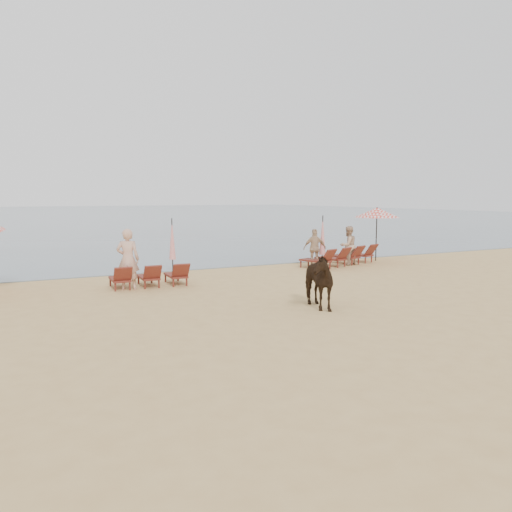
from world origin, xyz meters
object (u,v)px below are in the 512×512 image
(lounger_cluster_right, at_px, (342,256))
(beachgoer_right_b, at_px, (315,248))
(beachgoer_right_a, at_px, (348,246))
(beachgoer_left, at_px, (128,259))
(umbrella_open_right, at_px, (377,213))
(umbrella_closed_left, at_px, (172,239))
(umbrella_closed_right, at_px, (323,235))
(lounger_cluster_left, at_px, (150,276))
(cow, at_px, (314,280))

(lounger_cluster_right, relative_size, beachgoer_right_b, 2.43)
(lounger_cluster_right, height_order, beachgoer_right_a, beachgoer_right_a)
(lounger_cluster_right, distance_m, beachgoer_left, 9.70)
(beachgoer_left, bearing_deg, beachgoer_right_a, -149.45)
(umbrella_open_right, bearing_deg, beachgoer_right_a, -143.31)
(umbrella_closed_left, height_order, umbrella_closed_right, umbrella_closed_right)
(beachgoer_right_a, bearing_deg, beachgoer_left, 4.01)
(lounger_cluster_left, xyz_separation_m, lounger_cluster_right, (8.83, 1.44, 0.03))
(umbrella_open_right, relative_size, cow, 1.39)
(beachgoer_left, relative_size, beachgoer_right_b, 1.20)
(lounger_cluster_left, xyz_separation_m, cow, (3.18, -5.06, 0.38))
(umbrella_closed_left, relative_size, beachgoer_right_b, 1.31)
(umbrella_closed_left, bearing_deg, beachgoer_left, -129.28)
(lounger_cluster_left, relative_size, umbrella_closed_right, 1.13)
(lounger_cluster_right, height_order, cow, cow)
(umbrella_closed_left, relative_size, beachgoer_right_a, 1.25)
(cow, bearing_deg, umbrella_closed_left, 109.97)
(umbrella_closed_left, bearing_deg, beachgoer_right_b, -13.28)
(umbrella_open_right, xyz_separation_m, beachgoer_left, (-11.90, -2.11, -1.26))
(umbrella_closed_left, bearing_deg, cow, -78.76)
(beachgoer_right_b, bearing_deg, lounger_cluster_left, 32.78)
(beachgoer_right_b, bearing_deg, beachgoer_left, 32.80)
(lounger_cluster_right, bearing_deg, umbrella_closed_right, 167.67)
(umbrella_open_right, relative_size, beachgoer_left, 1.26)
(lounger_cluster_right, distance_m, cow, 8.62)
(beachgoer_left, bearing_deg, lounger_cluster_right, -148.92)
(lounger_cluster_left, xyz_separation_m, umbrella_closed_right, (7.76, 1.34, 0.98))
(umbrella_closed_right, height_order, beachgoer_left, umbrella_closed_right)
(cow, bearing_deg, umbrella_open_right, 50.08)
(beachgoer_right_b, bearing_deg, lounger_cluster_right, -155.38)
(beachgoer_right_a, bearing_deg, umbrella_closed_right, -2.49)
(umbrella_closed_left, xyz_separation_m, beachgoer_right_b, (5.77, -1.36, -0.50))
(umbrella_closed_left, relative_size, beachgoer_left, 1.08)
(umbrella_open_right, height_order, umbrella_closed_right, umbrella_open_right)
(umbrella_open_right, relative_size, umbrella_closed_left, 1.17)
(lounger_cluster_right, relative_size, umbrella_open_right, 1.60)
(lounger_cluster_right, bearing_deg, cow, -148.55)
(umbrella_closed_left, distance_m, umbrella_closed_right, 6.28)
(lounger_cluster_left, relative_size, beachgoer_right_b, 1.51)
(umbrella_closed_left, xyz_separation_m, umbrella_closed_right, (6.12, -1.40, 0.03))
(lounger_cluster_right, relative_size, cow, 2.22)
(lounger_cluster_right, bearing_deg, lounger_cluster_left, 171.71)
(umbrella_closed_right, bearing_deg, beachgoer_left, -170.10)
(lounger_cluster_right, distance_m, umbrella_closed_left, 7.37)
(umbrella_open_right, xyz_separation_m, beachgoer_right_b, (-3.77, -0.59, -1.43))
(lounger_cluster_left, distance_m, umbrella_closed_right, 7.93)
(lounger_cluster_right, xyz_separation_m, beachgoer_right_a, (0.31, -0.04, 0.45))
(umbrella_closed_left, bearing_deg, umbrella_open_right, -4.62)
(lounger_cluster_right, height_order, beachgoer_left, beachgoer_left)
(umbrella_closed_right, relative_size, beachgoer_left, 1.11)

